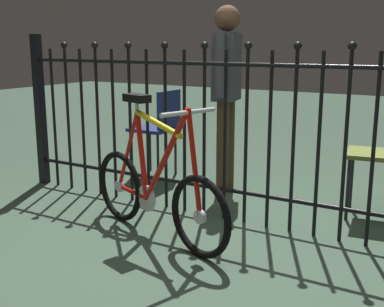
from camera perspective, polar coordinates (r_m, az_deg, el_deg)
ground_plane at (r=3.07m, az=1.41°, el=-11.07°), size 20.00×20.00×0.00m
iron_fence at (r=3.41m, az=5.07°, el=2.80°), size 4.03×0.07×1.31m
bicycle at (r=3.18m, az=-4.22°, el=-4.15°), size 1.29×0.51×0.91m
chair_navy at (r=4.59m, az=-3.73°, el=3.43°), size 0.38×0.37×0.82m
person_visitor at (r=4.15m, az=3.99°, el=8.03°), size 0.23×0.47×1.53m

